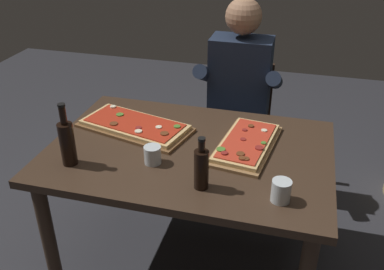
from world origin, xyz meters
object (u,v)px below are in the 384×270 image
at_px(tumbler_far_side, 281,192).
at_px(diner_chair, 239,121).
at_px(oil_bottle_amber, 201,168).
at_px(pizza_rectangular_front, 135,126).
at_px(wine_bottle_dark, 67,142).
at_px(dining_table, 189,164).
at_px(tumbler_near_camera, 153,155).
at_px(pizza_rectangular_left, 246,144).
at_px(seated_diner, 238,93).

xyz_separation_m(tumbler_far_side, diner_chair, (-0.35, 1.16, -0.30)).
distance_m(oil_bottle_amber, tumbler_far_side, 0.34).
distance_m(pizza_rectangular_front, wine_bottle_dark, 0.44).
xyz_separation_m(pizza_rectangular_front, oil_bottle_amber, (0.47, -0.42, 0.08)).
relative_size(dining_table, tumbler_near_camera, 16.18).
relative_size(pizza_rectangular_front, tumbler_far_side, 6.82).
bearing_deg(pizza_rectangular_front, oil_bottle_amber, -41.54).
bearing_deg(tumbler_far_side, pizza_rectangular_left, 117.19).
height_order(tumbler_near_camera, tumbler_far_side, tumbler_far_side).
height_order(pizza_rectangular_front, pizza_rectangular_left, pizza_rectangular_front).
bearing_deg(diner_chair, wine_bottle_dark, -118.98).
xyz_separation_m(pizza_rectangular_front, seated_diner, (0.46, 0.61, -0.02)).
bearing_deg(seated_diner, tumbler_far_side, -71.29).
xyz_separation_m(pizza_rectangular_left, seated_diner, (-0.15, 0.65, -0.02)).
xyz_separation_m(pizza_rectangular_front, tumbler_near_camera, (0.21, -0.29, 0.02)).
bearing_deg(pizza_rectangular_front, diner_chair, 57.94).
bearing_deg(pizza_rectangular_left, diner_chair, 101.13).
height_order(oil_bottle_amber, diner_chair, oil_bottle_amber).
distance_m(tumbler_near_camera, tumbler_far_side, 0.62).
bearing_deg(pizza_rectangular_left, tumbler_far_side, -62.81).
xyz_separation_m(pizza_rectangular_front, pizza_rectangular_left, (0.61, -0.03, -0.00)).
bearing_deg(wine_bottle_dark, pizza_rectangular_front, 67.23).
bearing_deg(tumbler_far_side, pizza_rectangular_front, 152.36).
bearing_deg(tumbler_near_camera, pizza_rectangular_front, 125.47).
height_order(pizza_rectangular_front, seated_diner, seated_diner).
xyz_separation_m(pizza_rectangular_left, oil_bottle_amber, (-0.14, -0.39, 0.08)).
bearing_deg(oil_bottle_amber, dining_table, 114.26).
height_order(pizza_rectangular_left, tumbler_far_side, tumbler_far_side).
height_order(dining_table, tumbler_far_side, tumbler_far_side).
bearing_deg(pizza_rectangular_front, dining_table, -19.60).
bearing_deg(seated_diner, pizza_rectangular_left, -76.88).
bearing_deg(dining_table, diner_chair, 81.96).
bearing_deg(diner_chair, seated_diner, -90.00).
distance_m(pizza_rectangular_left, seated_diner, 0.67).
bearing_deg(tumbler_far_side, seated_diner, 108.71).
bearing_deg(pizza_rectangular_left, tumbler_near_camera, -147.61).
relative_size(dining_table, wine_bottle_dark, 4.53).
bearing_deg(pizza_rectangular_front, tumbler_far_side, -27.64).
height_order(wine_bottle_dark, tumbler_far_side, wine_bottle_dark).
distance_m(dining_table, oil_bottle_amber, 0.38).
bearing_deg(tumbler_far_side, dining_table, 147.22).
distance_m(pizza_rectangular_left, diner_chair, 0.83).
xyz_separation_m(wine_bottle_dark, oil_bottle_amber, (0.64, -0.02, -0.02)).
height_order(wine_bottle_dark, seated_diner, seated_diner).
relative_size(pizza_rectangular_front, seated_diner, 0.49).
height_order(tumbler_near_camera, diner_chair, diner_chair).
height_order(dining_table, wine_bottle_dark, wine_bottle_dark).
distance_m(pizza_rectangular_left, oil_bottle_amber, 0.42).
bearing_deg(seated_diner, oil_bottle_amber, -89.22).
height_order(tumbler_near_camera, seated_diner, seated_diner).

